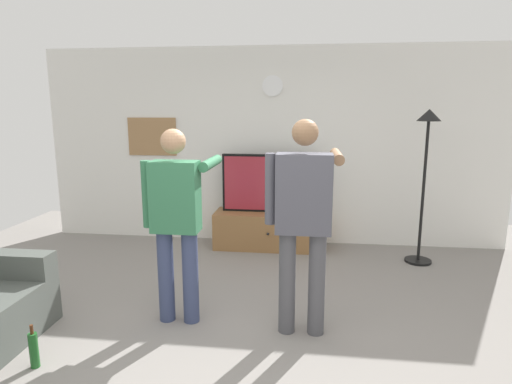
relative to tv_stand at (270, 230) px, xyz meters
name	(u,v)px	position (x,y,z in m)	size (l,w,h in m)	color
ground_plane	(236,353)	(-0.02, -2.60, -0.25)	(8.40, 8.40, 0.00)	gray
back_wall	(271,147)	(-0.02, 0.35, 1.10)	(6.40, 0.10, 2.70)	silver
tv_stand	(270,230)	(0.00, 0.00, 0.00)	(1.49, 0.54, 0.49)	olive
television	(270,183)	(0.00, 0.05, 0.64)	(1.30, 0.07, 0.78)	black
wall_clock	(273,86)	(0.00, 0.29, 1.93)	(0.28, 0.28, 0.03)	white
framed_picture	(152,137)	(-1.71, 0.30, 1.23)	(0.70, 0.04, 0.53)	#997047
floor_lamp	(426,155)	(1.88, -0.34, 1.09)	(0.32, 0.32, 1.87)	black
person_standing_nearer_lamp	(176,216)	(-0.62, -2.12, 0.72)	(0.59, 0.78, 1.72)	#384266
person_standing_nearer_couch	(303,215)	(0.47, -2.20, 0.79)	(0.63, 0.78, 1.80)	#4C4C51
beverage_bottle	(34,350)	(-1.47, -2.96, -0.11)	(0.07, 0.07, 0.34)	#1E5923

